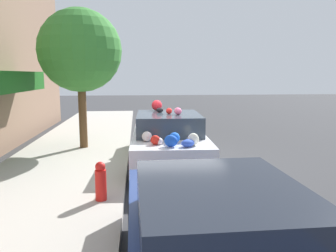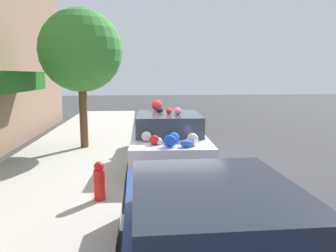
% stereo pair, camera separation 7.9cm
% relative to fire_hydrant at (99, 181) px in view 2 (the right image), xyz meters
% --- Properties ---
extents(ground_plane, '(60.00, 60.00, 0.00)m').
position_rel_fire_hydrant_xyz_m(ground_plane, '(2.66, -1.50, -0.49)').
color(ground_plane, '#38383A').
extents(sidewalk_curb, '(24.00, 3.20, 0.15)m').
position_rel_fire_hydrant_xyz_m(sidewalk_curb, '(2.66, 1.20, -0.42)').
color(sidewalk_curb, '#B2ADA3').
rests_on(sidewalk_curb, ground).
extents(street_tree, '(2.45, 2.45, 4.14)m').
position_rel_fire_hydrant_xyz_m(street_tree, '(4.43, 0.99, 2.56)').
color(street_tree, brown).
rests_on(street_tree, sidewalk_curb).
extents(fire_hydrant, '(0.20, 0.20, 0.70)m').
position_rel_fire_hydrant_xyz_m(fire_hydrant, '(0.00, 0.00, 0.00)').
color(fire_hydrant, red).
rests_on(fire_hydrant, sidewalk_curb).
extents(art_car, '(4.32, 1.93, 1.67)m').
position_rel_fire_hydrant_xyz_m(art_car, '(2.62, -1.44, 0.24)').
color(art_car, silver).
rests_on(art_car, ground).
extents(parked_car_plain, '(4.11, 1.79, 1.36)m').
position_rel_fire_hydrant_xyz_m(parked_car_plain, '(-2.70, -1.41, 0.22)').
color(parked_car_plain, navy).
rests_on(parked_car_plain, ground).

